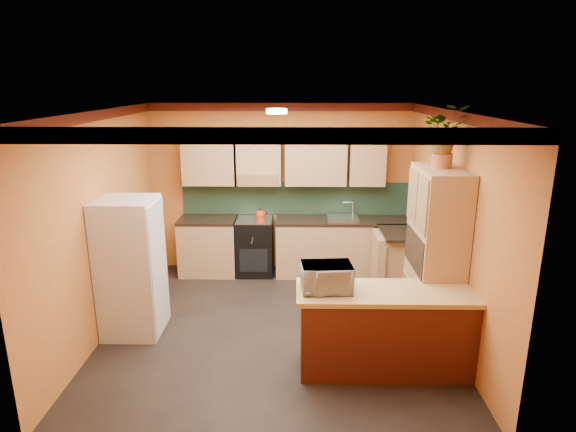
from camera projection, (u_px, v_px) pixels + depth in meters
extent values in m
plane|color=black|center=(276.00, 327.00, 6.14)|extent=(4.20, 4.20, 0.00)
cube|color=white|center=(274.00, 111.00, 5.41)|extent=(4.20, 4.20, 0.04)
cube|color=#BE7F33|center=(281.00, 188.00, 7.80)|extent=(4.20, 0.04, 2.70)
cube|color=#BE7F33|center=(264.00, 303.00, 3.75)|extent=(4.20, 0.04, 2.70)
cube|color=#BE7F33|center=(102.00, 225.00, 5.81)|extent=(0.04, 4.20, 2.70)
cube|color=#BE7F33|center=(451.00, 226.00, 5.74)|extent=(0.04, 4.20, 2.70)
cube|color=#213D28|center=(296.00, 198.00, 7.83)|extent=(3.70, 0.02, 0.53)
cube|color=#213D28|center=(420.00, 210.00, 7.13)|extent=(0.02, 1.40, 0.53)
cube|color=tan|center=(287.00, 162.00, 7.51)|extent=(3.10, 0.34, 0.70)
cylinder|color=white|center=(277.00, 111.00, 6.00)|extent=(0.26, 0.26, 0.06)
cube|color=tan|center=(294.00, 247.00, 7.75)|extent=(3.65, 0.60, 0.88)
cube|color=black|center=(294.00, 220.00, 7.63)|extent=(3.65, 0.62, 0.04)
cube|color=black|center=(255.00, 246.00, 7.76)|extent=(0.58, 0.58, 0.91)
cube|color=silver|center=(343.00, 218.00, 7.60)|extent=(0.48, 0.40, 0.03)
cube|color=tan|center=(401.00, 263.00, 7.09)|extent=(0.60, 0.80, 0.88)
cube|color=black|center=(403.00, 233.00, 6.97)|extent=(0.62, 0.80, 0.04)
cube|color=silver|center=(131.00, 267.00, 5.81)|extent=(0.68, 0.66, 1.70)
cube|color=tan|center=(435.00, 259.00, 5.54)|extent=(0.48, 0.90, 2.10)
cylinder|color=#A65428|center=(442.00, 160.00, 5.28)|extent=(0.22, 0.22, 0.16)
imported|color=tan|center=(445.00, 129.00, 5.19)|extent=(0.48, 0.42, 0.53)
cube|color=#511712|center=(385.00, 333.00, 5.10)|extent=(1.80, 0.55, 0.88)
cube|color=tan|center=(388.00, 293.00, 4.98)|extent=(1.90, 0.65, 0.05)
imported|color=silver|center=(326.00, 277.00, 4.95)|extent=(0.54, 0.39, 0.29)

